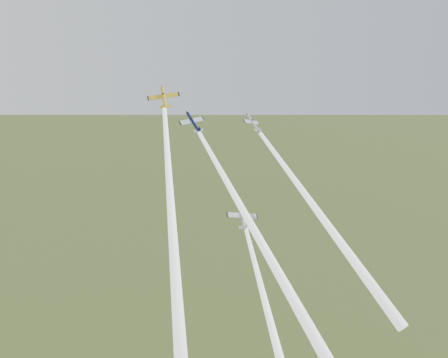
# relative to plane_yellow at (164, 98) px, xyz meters

# --- Properties ---
(plane_yellow) EXTENTS (8.76, 8.78, 7.00)m
(plane_yellow) POSITION_rel_plane_yellow_xyz_m (0.00, 0.00, 0.00)
(plane_yellow) COLOR gold
(smoke_trail_yellow) EXTENTS (22.56, 45.19, 49.60)m
(smoke_trail_yellow) POSITION_rel_plane_yellow_xyz_m (-10.54, -23.16, -26.13)
(smoke_trail_yellow) COLOR white
(plane_navy) EXTENTS (8.42, 6.85, 6.55)m
(plane_navy) POSITION_rel_plane_yellow_xyz_m (7.97, 0.46, -6.31)
(plane_navy) COLOR #0E143D
(smoke_trail_navy) EXTENTS (9.08, 44.32, 45.47)m
(smoke_trail_navy) POSITION_rel_plane_yellow_xyz_m (11.33, -22.73, -30.38)
(smoke_trail_navy) COLOR white
(plane_silver_right) EXTENTS (7.42, 7.65, 6.78)m
(plane_silver_right) POSITION_rel_plane_yellow_xyz_m (23.54, -2.64, -7.37)
(plane_silver_right) COLOR silver
(smoke_trail_silver_right) EXTENTS (16.25, 40.12, 42.53)m
(smoke_trail_silver_right) POSITION_rel_plane_yellow_xyz_m (30.77, -23.42, -29.97)
(smoke_trail_silver_right) COLOR white
(plane_silver_low) EXTENTS (10.22, 8.24, 7.87)m
(plane_silver_low) POSITION_rel_plane_yellow_xyz_m (15.56, -9.90, -28.89)
(plane_silver_low) COLOR silver
(smoke_trail_silver_low) EXTENTS (14.14, 43.10, 44.98)m
(smoke_trail_silver_low) POSITION_rel_plane_yellow_xyz_m (9.49, -32.29, -52.71)
(smoke_trail_silver_low) COLOR white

